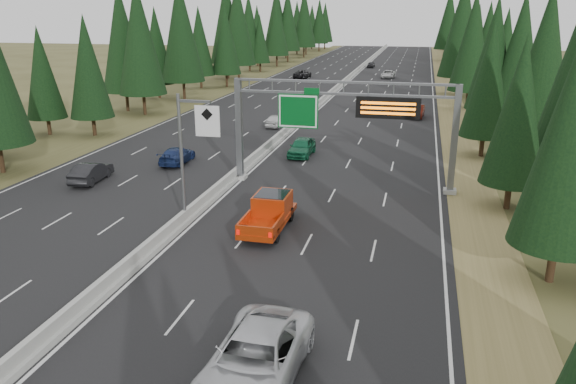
# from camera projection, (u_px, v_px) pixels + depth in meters

# --- Properties ---
(road) EXTENTS (32.00, 260.00, 0.08)m
(road) POSITION_uv_depth(u_px,v_px,m) (329.00, 97.00, 85.76)
(road) COLOR black
(road) RESTS_ON ground
(shoulder_right) EXTENTS (3.60, 260.00, 0.06)m
(shoulder_right) POSITION_uv_depth(u_px,v_px,m) (450.00, 101.00, 81.87)
(shoulder_right) COLOR olive
(shoulder_right) RESTS_ON ground
(shoulder_left) EXTENTS (3.60, 260.00, 0.06)m
(shoulder_left) POSITION_uv_depth(u_px,v_px,m) (219.00, 93.00, 89.67)
(shoulder_left) COLOR #44421F
(shoulder_left) RESTS_ON ground
(median_barrier) EXTENTS (0.70, 260.00, 0.85)m
(median_barrier) POSITION_uv_depth(u_px,v_px,m) (329.00, 95.00, 85.65)
(median_barrier) COLOR #9B9B96
(median_barrier) RESTS_ON road
(sign_gantry) EXTENTS (16.75, 0.98, 7.80)m
(sign_gantry) POSITION_uv_depth(u_px,v_px,m) (351.00, 118.00, 40.44)
(sign_gantry) COLOR slate
(sign_gantry) RESTS_ON road
(hov_sign_pole) EXTENTS (2.80, 0.50, 8.00)m
(hov_sign_pole) POSITION_uv_depth(u_px,v_px,m) (190.00, 151.00, 33.25)
(hov_sign_pole) COLOR slate
(hov_sign_pole) RESTS_ON road
(tree_row_right) EXTENTS (11.77, 242.99, 18.73)m
(tree_row_right) POSITION_uv_depth(u_px,v_px,m) (498.00, 45.00, 64.50)
(tree_row_right) COLOR black
(tree_row_right) RESTS_ON ground
(tree_row_left) EXTENTS (12.27, 240.22, 18.87)m
(tree_row_left) POSITION_uv_depth(u_px,v_px,m) (169.00, 33.00, 79.75)
(tree_row_left) COLOR black
(tree_row_left) RESTS_ON ground
(silver_minivan) EXTENTS (3.26, 6.74, 1.85)m
(silver_minivan) POSITION_uv_depth(u_px,v_px,m) (255.00, 359.00, 19.68)
(silver_minivan) COLOR silver
(silver_minivan) RESTS_ON road
(red_pickup) EXTENTS (2.17, 6.07, 1.98)m
(red_pickup) POSITION_uv_depth(u_px,v_px,m) (270.00, 210.00, 33.95)
(red_pickup) COLOR black
(red_pickup) RESTS_ON road
(car_ahead_green) EXTENTS (2.01, 4.84, 1.64)m
(car_ahead_green) POSITION_uv_depth(u_px,v_px,m) (302.00, 147.00, 50.74)
(car_ahead_green) COLOR #145A39
(car_ahead_green) RESTS_ON road
(car_ahead_dkred) EXTENTS (1.92, 4.72, 1.52)m
(car_ahead_dkred) POSITION_uv_depth(u_px,v_px,m) (417.00, 111.00, 68.97)
(car_ahead_dkred) COLOR #52140B
(car_ahead_dkred) RESTS_ON road
(car_ahead_dkgrey) EXTENTS (1.96, 4.72, 1.37)m
(car_ahead_dkgrey) POSITION_uv_depth(u_px,v_px,m) (370.00, 102.00, 76.09)
(car_ahead_dkgrey) COLOR black
(car_ahead_dkgrey) RESTS_ON road
(car_ahead_white) EXTENTS (2.63, 5.33, 1.46)m
(car_ahead_white) POSITION_uv_depth(u_px,v_px,m) (388.00, 74.00, 109.37)
(car_ahead_white) COLOR silver
(car_ahead_white) RESTS_ON road
(car_ahead_far) EXTENTS (1.64, 3.89, 1.31)m
(car_ahead_far) POSITION_uv_depth(u_px,v_px,m) (371.00, 65.00, 129.18)
(car_ahead_far) COLOR black
(car_ahead_far) RESTS_ON road
(car_onc_near) EXTENTS (2.00, 4.72, 1.52)m
(car_onc_near) POSITION_uv_depth(u_px,v_px,m) (91.00, 172.00, 43.06)
(car_onc_near) COLOR black
(car_onc_near) RESTS_ON road
(car_onc_blue) EXTENTS (2.18, 4.89, 1.39)m
(car_onc_blue) POSITION_uv_depth(u_px,v_px,m) (177.00, 155.00, 48.30)
(car_onc_blue) COLOR navy
(car_onc_blue) RESTS_ON road
(car_onc_white) EXTENTS (1.70, 4.11, 1.39)m
(car_onc_white) POSITION_uv_depth(u_px,v_px,m) (275.00, 121.00, 63.47)
(car_onc_white) COLOR silver
(car_onc_white) RESTS_ON road
(car_onc_far) EXTENTS (2.80, 5.76, 1.58)m
(car_onc_far) POSITION_uv_depth(u_px,v_px,m) (302.00, 74.00, 109.24)
(car_onc_far) COLOR black
(car_onc_far) RESTS_ON road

